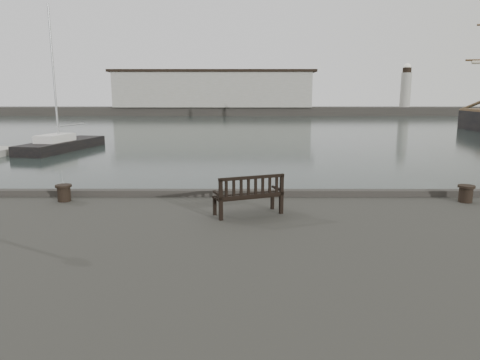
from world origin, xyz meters
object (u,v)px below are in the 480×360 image
object	(u,v)px
bollard_left	(64,193)
bollard_right	(466,194)
yacht_d	(63,147)
bench	(248,202)

from	to	relation	value
bollard_left	bollard_right	xyz separation A→B (m)	(11.03, -0.08, 0.00)
yacht_d	bollard_right	bearing A→B (deg)	-38.94
bollard_right	bollard_left	bearing A→B (deg)	179.60
bench	bollard_right	xyz separation A→B (m)	(5.96, 1.29, -0.07)
bench	bollard_right	distance (m)	6.10
bench	bollard_right	world-z (taller)	bench
bollard_left	bollard_right	distance (m)	11.03
bollard_right	yacht_d	xyz separation A→B (m)	(-21.13, 24.27, -1.56)
bollard_right	bench	bearing A→B (deg)	-167.81
bench	bollard_left	xyz separation A→B (m)	(-5.07, 1.36, -0.08)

